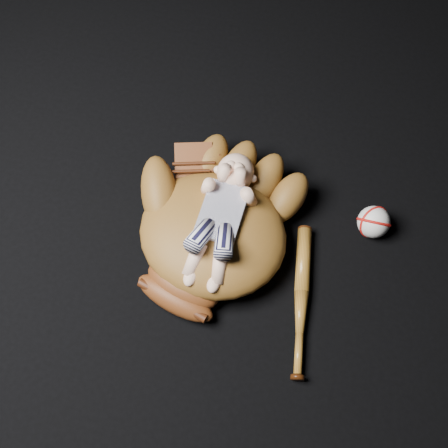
% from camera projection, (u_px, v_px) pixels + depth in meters
% --- Properties ---
extents(baseball_glove, '(0.61, 0.65, 0.17)m').
position_uv_depth(baseball_glove, '(213.00, 230.00, 1.40)').
color(baseball_glove, brown).
rests_on(baseball_glove, ground).
extents(newborn_baby, '(0.19, 0.37, 0.15)m').
position_uv_depth(newborn_baby, '(219.00, 221.00, 1.35)').
color(newborn_baby, beige).
rests_on(newborn_baby, baseball_glove).
extents(baseball_bat, '(0.07, 0.40, 0.04)m').
position_uv_depth(baseball_bat, '(301.00, 301.00, 1.38)').
color(baseball_bat, '#935E1C').
rests_on(baseball_bat, ground).
extents(baseball, '(0.11, 0.11, 0.08)m').
position_uv_depth(baseball, '(374.00, 222.00, 1.46)').
color(baseball, white).
rests_on(baseball, ground).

